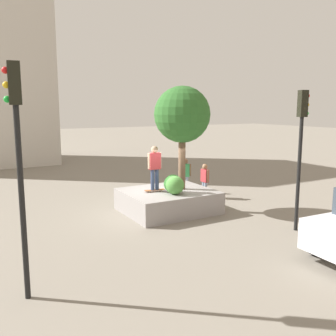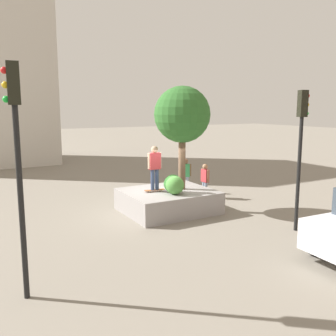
% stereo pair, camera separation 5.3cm
% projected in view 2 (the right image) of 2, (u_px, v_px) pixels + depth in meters
% --- Properties ---
extents(ground_plane, '(120.00, 120.00, 0.00)m').
position_uv_depth(ground_plane, '(155.00, 212.00, 14.82)').
color(ground_plane, gray).
extents(planter_ledge, '(3.42, 2.92, 0.86)m').
position_uv_depth(planter_ledge, '(168.00, 201.00, 14.79)').
color(planter_ledge, gray).
rests_on(planter_ledge, ground).
extents(plaza_tree, '(2.21, 2.21, 4.08)m').
position_uv_depth(plaza_tree, '(182.00, 115.00, 14.52)').
color(plaza_tree, brown).
rests_on(plaza_tree, planter_ledge).
extents(boxwood_shrub, '(0.72, 0.72, 0.72)m').
position_uv_depth(boxwood_shrub, '(173.00, 184.00, 14.23)').
color(boxwood_shrub, '#2D6628').
rests_on(boxwood_shrub, planter_ledge).
extents(hedge_clump, '(0.70, 0.70, 0.70)m').
position_uv_depth(hedge_clump, '(175.00, 185.00, 14.02)').
color(hedge_clump, '#4C8C3D').
rests_on(hedge_clump, planter_ledge).
extents(skateboard, '(0.82, 0.30, 0.07)m').
position_uv_depth(skateboard, '(155.00, 190.00, 14.51)').
color(skateboard, brown).
rests_on(skateboard, planter_ledge).
extents(skateboarder, '(0.58, 0.27, 1.72)m').
position_uv_depth(skateboarder, '(155.00, 165.00, 14.35)').
color(skateboarder, navy).
rests_on(skateboarder, skateboard).
extents(traffic_light_corner, '(0.35, 0.30, 5.00)m').
position_uv_depth(traffic_light_corner, '(17.00, 143.00, 7.58)').
color(traffic_light_corner, black).
rests_on(traffic_light_corner, ground).
extents(traffic_light_median, '(0.37, 0.35, 4.64)m').
position_uv_depth(traffic_light_median, '(301.00, 137.00, 12.08)').
color(traffic_light_median, black).
rests_on(traffic_light_median, ground).
extents(passerby_with_bag, '(0.24, 0.53, 1.57)m').
position_uv_depth(passerby_with_bag, '(205.00, 178.00, 16.94)').
color(passerby_with_bag, '#8C9EB7').
rests_on(passerby_with_bag, ground).
extents(bystander_watching, '(0.46, 0.44, 1.66)m').
position_uv_depth(bystander_watching, '(185.00, 173.00, 18.02)').
color(bystander_watching, '#8C9EB7').
rests_on(bystander_watching, ground).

